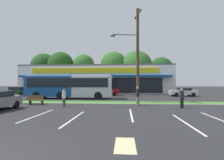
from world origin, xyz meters
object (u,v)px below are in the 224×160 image
(bus_stop_bench, at_px, (36,100))
(car_1, at_px, (183,92))
(car_4, at_px, (106,91))
(pedestrian_by_pole, at_px, (138,96))
(utility_pole, at_px, (136,53))
(city_bus, at_px, (70,86))
(car_3, at_px, (16,91))
(pedestrian_mid, at_px, (182,98))
(pedestrian_near_bench, at_px, (64,98))

(bus_stop_bench, xyz_separation_m, car_1, (17.94, 12.31, 0.22))
(car_4, distance_m, pedestrian_by_pole, 13.44)
(utility_pole, distance_m, city_bus, 10.69)
(city_bus, xyz_separation_m, car_3, (-11.19, 5.50, -1.01))
(car_4, bearing_deg, utility_pole, -68.56)
(city_bus, height_order, car_1, city_bus)
(utility_pole, distance_m, pedestrian_mid, 6.46)
(pedestrian_by_pole, bearing_deg, city_bus, -102.59)
(bus_stop_bench, bearing_deg, pedestrian_near_bench, 159.07)
(pedestrian_near_bench, distance_m, pedestrian_by_pole, 6.75)
(utility_pole, xyz_separation_m, pedestrian_near_bench, (-6.59, -2.97, -4.49))
(car_1, relative_size, pedestrian_near_bench, 2.61)
(car_1, distance_m, car_3, 27.98)
(pedestrian_near_bench, bearing_deg, pedestrian_mid, 85.30)
(bus_stop_bench, xyz_separation_m, pedestrian_by_pole, (9.81, 0.17, 0.39))
(pedestrian_near_bench, bearing_deg, pedestrian_by_pole, 97.50)
(city_bus, relative_size, bus_stop_bench, 7.28)
(car_4, bearing_deg, pedestrian_mid, -60.63)
(car_4, bearing_deg, car_1, -2.60)
(utility_pole, xyz_separation_m, bus_stop_bench, (-9.81, -1.74, -4.77))
(bus_stop_bench, bearing_deg, pedestrian_by_pole, -179.02)
(utility_pole, height_order, pedestrian_mid, utility_pole)
(car_3, xyz_separation_m, pedestrian_near_bench, (13.25, -13.68, 0.04))
(bus_stop_bench, xyz_separation_m, car_3, (-10.04, 12.45, 0.25))
(bus_stop_bench, height_order, pedestrian_near_bench, pedestrian_near_bench)
(car_3, bearing_deg, car_1, 179.70)
(car_4, bearing_deg, pedestrian_by_pole, -70.99)
(utility_pole, height_order, pedestrian_by_pole, utility_pole)
(city_bus, height_order, pedestrian_near_bench, city_bus)
(pedestrian_near_bench, bearing_deg, car_1, 128.13)
(bus_stop_bench, height_order, car_4, car_4)
(bus_stop_bench, relative_size, pedestrian_near_bench, 1.01)
(car_4, bearing_deg, pedestrian_near_bench, -98.96)
(utility_pole, xyz_separation_m, car_3, (-19.85, 10.71, -4.52))
(utility_pole, distance_m, car_1, 14.09)
(pedestrian_by_pole, bearing_deg, pedestrian_mid, 93.54)
(pedestrian_near_bench, bearing_deg, car_3, -140.36)
(car_1, bearing_deg, car_4, -2.60)
(bus_stop_bench, xyz_separation_m, pedestrian_near_bench, (3.21, -1.23, 0.29))
(bus_stop_bench, relative_size, car_4, 0.36)
(pedestrian_by_pole, bearing_deg, pedestrian_near_bench, -52.60)
(car_3, bearing_deg, pedestrian_near_bench, 134.09)
(utility_pole, height_order, car_1, utility_pole)
(car_3, height_order, pedestrian_mid, pedestrian_mid)
(utility_pole, height_order, bus_stop_bench, utility_pole)
(utility_pole, distance_m, car_3, 23.00)
(car_1, bearing_deg, pedestrian_by_pole, 56.19)
(city_bus, relative_size, car_1, 2.83)
(bus_stop_bench, height_order, car_3, car_3)
(car_1, bearing_deg, city_bus, 17.70)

